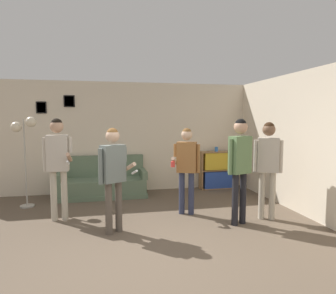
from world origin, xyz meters
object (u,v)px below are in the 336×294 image
at_px(person_player_foreground_center, 113,169).
at_px(person_spectator_far_right, 268,160).
at_px(couch, 103,183).
at_px(floor_lamp, 24,136).
at_px(person_player_foreground_left, 58,157).
at_px(person_spectator_near_bookshelf, 240,159).
at_px(person_watcher_holding_cup, 187,162).
at_px(bookshelf, 217,170).
at_px(drinking_cup, 216,149).

height_order(person_player_foreground_center, person_spectator_far_right, person_spectator_far_right).
distance_m(couch, floor_lamp, 2.00).
distance_m(person_player_foreground_left, person_spectator_near_bookshelf, 3.16).
xyz_separation_m(person_player_foreground_center, person_watcher_holding_cup, (1.37, 0.68, -0.02)).
height_order(person_player_foreground_center, person_watcher_holding_cup, person_player_foreground_center).
relative_size(bookshelf, person_player_foreground_center, 0.58).
height_order(couch, person_player_foreground_center, person_player_foreground_center).
height_order(person_watcher_holding_cup, person_spectator_far_right, person_spectator_far_right).
xyz_separation_m(person_player_foreground_left, person_player_foreground_center, (0.93, -0.80, -0.11)).
bearing_deg(person_watcher_holding_cup, person_spectator_near_bookshelf, -44.63).
bearing_deg(person_spectator_near_bookshelf, person_spectator_far_right, 13.57).
relative_size(person_player_foreground_left, drinking_cup, 15.33).
relative_size(bookshelf, person_spectator_near_bookshelf, 0.54).
bearing_deg(floor_lamp, person_spectator_near_bookshelf, -25.90).
xyz_separation_m(bookshelf, person_spectator_near_bookshelf, (-0.61, -2.61, 0.64)).
bearing_deg(floor_lamp, person_spectator_far_right, -21.09).
relative_size(person_player_foreground_center, person_watcher_holding_cup, 1.02).
bearing_deg(person_spectator_far_right, couch, 141.99).
height_order(couch, person_player_foreground_left, person_player_foreground_left).
relative_size(couch, person_watcher_holding_cup, 1.23).
xyz_separation_m(bookshelf, person_player_foreground_left, (-3.65, -1.76, 0.65)).
distance_m(floor_lamp, drinking_cup, 4.49).
relative_size(floor_lamp, person_spectator_far_right, 1.06).
height_order(couch, person_spectator_far_right, person_spectator_far_right).
bearing_deg(floor_lamp, person_watcher_holding_cup, -20.14).
xyz_separation_m(floor_lamp, person_spectator_near_bookshelf, (3.82, -1.85, -0.34)).
bearing_deg(person_spectator_far_right, person_spectator_near_bookshelf, -166.43).
bearing_deg(drinking_cup, couch, -176.18).
xyz_separation_m(couch, drinking_cup, (2.88, 0.19, 0.73)).
bearing_deg(person_player_foreground_center, bookshelf, 43.31).
relative_size(person_spectator_near_bookshelf, person_spectator_far_right, 1.03).
xyz_separation_m(person_spectator_near_bookshelf, person_spectator_far_right, (0.61, 0.15, -0.04)).
xyz_separation_m(couch, person_spectator_far_right, (2.91, -2.27, 0.78)).
bearing_deg(bookshelf, person_player_foreground_left, -154.24).
bearing_deg(bookshelf, person_spectator_near_bookshelf, -103.26).
relative_size(floor_lamp, person_spectator_near_bookshelf, 1.02).
bearing_deg(bookshelf, person_spectator_far_right, -90.14).
bearing_deg(person_watcher_holding_cup, person_player_foreground_left, 176.95).
xyz_separation_m(floor_lamp, person_player_foreground_left, (0.78, -1.01, -0.33)).
bearing_deg(drinking_cup, bookshelf, -1.30).
distance_m(person_spectator_far_right, drinking_cup, 2.46).
bearing_deg(couch, person_spectator_near_bookshelf, -46.47).
height_order(couch, person_watcher_holding_cup, person_watcher_holding_cup).
height_order(bookshelf, person_spectator_near_bookshelf, person_spectator_near_bookshelf).
relative_size(person_player_foreground_center, person_spectator_far_right, 0.95).
xyz_separation_m(floor_lamp, person_spectator_far_right, (4.43, -1.71, -0.38)).
relative_size(floor_lamp, drinking_cup, 15.62).
distance_m(bookshelf, person_player_foreground_center, 3.78).
relative_size(bookshelf, drinking_cup, 8.17).
height_order(floor_lamp, person_spectator_far_right, floor_lamp).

